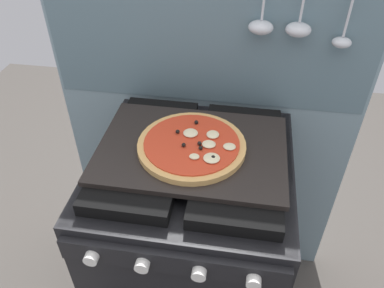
# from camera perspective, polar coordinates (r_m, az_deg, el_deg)

# --- Properties ---
(kitchen_backsplash) EXTENTS (1.10, 0.09, 1.55)m
(kitchen_backsplash) POSITION_cam_1_polar(r_m,az_deg,el_deg) (1.44, 2.24, 4.05)
(kitchen_backsplash) COLOR #7A939E
(kitchen_backsplash) RESTS_ON ground_plane
(stove) EXTENTS (0.60, 0.64, 0.90)m
(stove) POSITION_cam_1_polar(r_m,az_deg,el_deg) (1.44, -0.01, -14.91)
(stove) COLOR black
(stove) RESTS_ON ground_plane
(baking_tray) EXTENTS (0.54, 0.38, 0.02)m
(baking_tray) POSITION_cam_1_polar(r_m,az_deg,el_deg) (1.10, 0.00, -0.73)
(baking_tray) COLOR black
(baking_tray) RESTS_ON stove
(pizza_left) EXTENTS (0.31, 0.31, 0.03)m
(pizza_left) POSITION_cam_1_polar(r_m,az_deg,el_deg) (1.08, 0.11, -0.19)
(pizza_left) COLOR tan
(pizza_left) RESTS_ON baking_tray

